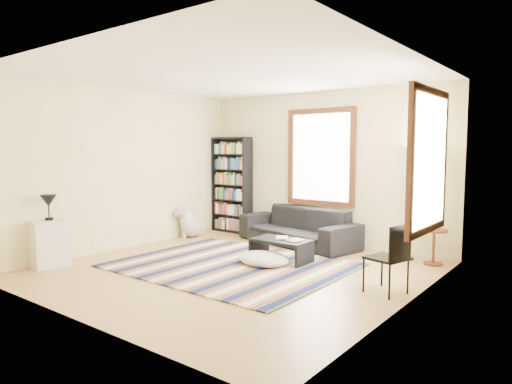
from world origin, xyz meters
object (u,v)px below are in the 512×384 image
Objects in this scene: sofa at (298,226)px; coffee_table at (281,251)px; side_table at (434,247)px; white_cabinet at (50,243)px; dog at (192,222)px; floor_lamp at (408,201)px; floor_cushion at (264,259)px; folding_chair at (386,258)px; bookshelf at (232,185)px.

sofa is 2.59× the size of coffee_table.
white_cabinet reaches higher than side_table.
sofa is 2.17m from dog.
coffee_table is at bearing -137.19° from floor_lamp.
floor_cushion is 2.46m from floor_lamp.
coffee_table is at bearing -179.41° from folding_chair.
coffee_table is at bearing 11.56° from dog.
coffee_table is (2.32, -1.54, -0.82)m from bookshelf.
floor_lamp is 0.80m from side_table.
bookshelf is at bearing 177.44° from floor_lamp.
floor_lamp is 4.17m from dog.
bookshelf is (-1.82, 0.27, 0.66)m from sofa.
bookshelf is 4.32m from side_table.
floor_lamp is (1.57, 1.71, 0.83)m from floor_cushion.
floor_cushion is at bearing -40.04° from bookshelf.
white_cabinet is at bearing -93.75° from bookshelf.
sofa reaches higher than dog.
side_table is at bearing 33.38° from dog.
floor_lamp is at bearing 14.93° from sofa.
bookshelf is at bearing -176.39° from sofa.
folding_chair reaches higher than sofa.
floor_lamp is 3.44× the size of side_table.
sofa is 3.33× the size of white_cabinet.
floor_cushion is (-0.09, -0.34, -0.08)m from coffee_table.
white_cabinet is 2.93m from dog.
bookshelf is at bearing 176.53° from side_table.
floor_cushion is at bearing -141.06° from side_table.
coffee_table is at bearing 52.85° from white_cabinet.
floor_lamp is at bearing 117.05° from folding_chair.
sofa is 2.07m from floor_lamp.
bookshelf reaches higher than side_table.
sofa is at bearing 111.53° from coffee_table.
floor_lamp is at bearing 35.50° from dog.
floor_lamp is at bearing 42.81° from coffee_table.
dog is at bearing -178.67° from folding_chair.
dog is (-2.48, 0.94, 0.20)m from floor_cushion.
sofa is 2.79× the size of floor_cushion.
sofa is 3.82× the size of dog.
floor_lamp reaches higher than dog.
floor_lamp is at bearing 168.83° from side_table.
white_cabinet is 1.15× the size of dog.
side_table is 0.77× the size of white_cabinet.
coffee_table is 0.36m from floor_cushion.
folding_chair is (0.39, -1.85, -0.50)m from floor_lamp.
white_cabinet is (-2.49, -1.98, 0.25)m from floor_cushion.
dog is (-0.25, -0.94, -0.69)m from bookshelf.
sofa is 1.37m from coffee_table.
side_table is 1.77m from folding_chair.
folding_chair is at bearing 11.03° from dog.
bookshelf is 3.27× the size of dog.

